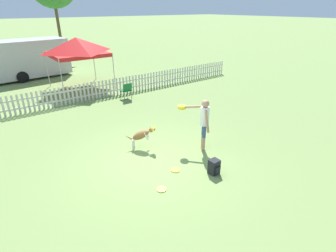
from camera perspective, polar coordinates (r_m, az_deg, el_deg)
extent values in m
plane|color=olive|center=(8.02, -3.34, -7.69)|extent=(240.00, 240.00, 0.00)
cylinder|color=tan|center=(8.54, 7.70, -3.89)|extent=(0.11, 0.11, 0.48)
cylinder|color=#334C7A|center=(8.35, 7.86, -1.27)|extent=(0.12, 0.12, 0.39)
cylinder|color=tan|center=(8.72, 7.58, -3.26)|extent=(0.11, 0.11, 0.48)
cylinder|color=#334C7A|center=(8.53, 7.74, -0.69)|extent=(0.12, 0.12, 0.39)
cylinder|color=white|center=(8.24, 7.99, 2.11)|extent=(0.39, 0.39, 0.60)
sphere|color=tan|center=(8.09, 8.16, 4.84)|extent=(0.24, 0.24, 0.24)
cylinder|color=tan|center=(8.09, 8.48, 0.98)|extent=(0.14, 0.22, 0.72)
cylinder|color=tan|center=(8.32, 5.50, 4.20)|extent=(0.57, 0.56, 0.14)
cylinder|color=yellow|center=(8.36, 3.02, 3.86)|extent=(0.25, 0.25, 0.02)
cylinder|color=yellow|center=(8.35, 3.02, 4.03)|extent=(0.25, 0.25, 0.02)
cylinder|color=yellow|center=(8.34, 3.03, 4.20)|extent=(0.25, 0.25, 0.02)
cylinder|color=yellow|center=(8.33, 3.03, 4.37)|extent=(0.25, 0.25, 0.02)
ellipsoid|color=olive|center=(8.55, -5.94, -1.95)|extent=(0.68, 0.62, 0.50)
ellipsoid|color=white|center=(8.57, -5.93, -2.25)|extent=(0.36, 0.33, 0.24)
sphere|color=olive|center=(8.43, -3.68, -0.90)|extent=(0.16, 0.16, 0.16)
cone|color=olive|center=(8.41, -3.22, -0.68)|extent=(0.16, 0.15, 0.13)
cylinder|color=yellow|center=(8.41, -3.22, -0.68)|extent=(0.27, 0.29, 0.24)
cone|color=olive|center=(8.45, -3.82, -0.38)|extent=(0.05, 0.05, 0.07)
cone|color=olive|center=(8.37, -3.88, -0.65)|extent=(0.05, 0.05, 0.07)
cylinder|color=white|center=(8.82, -7.45, -3.42)|extent=(0.06, 0.06, 0.34)
cylinder|color=white|center=(8.64, -7.65, -4.04)|extent=(0.06, 0.06, 0.34)
cylinder|color=white|center=(8.61, -4.66, -1.71)|extent=(0.16, 0.14, 0.27)
cylinder|color=white|center=(8.45, -4.79, -2.24)|extent=(0.16, 0.14, 0.27)
cone|color=olive|center=(8.66, -8.61, -2.46)|extent=(0.26, 0.23, 0.20)
cylinder|color=yellow|center=(7.60, 1.64, -9.55)|extent=(0.25, 0.25, 0.02)
cylinder|color=yellow|center=(6.90, -1.43, -13.60)|extent=(0.25, 0.25, 0.02)
cube|color=black|center=(7.48, 9.98, -8.72)|extent=(0.27, 0.24, 0.43)
cube|color=black|center=(7.42, 10.74, -9.47)|extent=(0.19, 0.04, 0.22)
cube|color=beige|center=(13.49, -19.15, 5.90)|extent=(20.36, 0.04, 0.06)
cube|color=beige|center=(13.38, -19.37, 7.43)|extent=(20.36, 0.04, 0.06)
cube|color=beige|center=(12.94, -32.27, 3.48)|extent=(0.09, 0.02, 0.90)
cube|color=beige|center=(12.95, -31.44, 3.69)|extent=(0.09, 0.02, 0.90)
cube|color=beige|center=(12.96, -30.61, 3.90)|extent=(0.09, 0.02, 0.90)
cube|color=beige|center=(12.98, -29.78, 4.10)|extent=(0.09, 0.02, 0.90)
cube|color=beige|center=(13.00, -28.95, 4.31)|extent=(0.09, 0.02, 0.90)
cube|color=beige|center=(13.02, -28.12, 4.51)|extent=(0.09, 0.02, 0.90)
cube|color=beige|center=(13.04, -27.30, 4.72)|extent=(0.09, 0.02, 0.90)
cube|color=beige|center=(13.07, -26.48, 4.92)|extent=(0.09, 0.02, 0.90)
cube|color=beige|center=(13.10, -25.66, 5.12)|extent=(0.09, 0.02, 0.90)
cube|color=beige|center=(13.13, -24.84, 5.31)|extent=(0.09, 0.02, 0.90)
cube|color=beige|center=(13.17, -24.03, 5.51)|extent=(0.09, 0.02, 0.90)
cube|color=beige|center=(13.21, -23.22, 5.70)|extent=(0.09, 0.02, 0.90)
cube|color=beige|center=(13.25, -22.42, 5.89)|extent=(0.09, 0.02, 0.90)
cube|color=beige|center=(13.29, -21.62, 6.08)|extent=(0.09, 0.02, 0.90)
cube|color=beige|center=(13.34, -20.83, 6.27)|extent=(0.09, 0.02, 0.90)
cube|color=beige|center=(13.38, -20.04, 6.45)|extent=(0.09, 0.02, 0.90)
cube|color=beige|center=(13.44, -19.26, 6.63)|extent=(0.09, 0.02, 0.90)
cube|color=beige|center=(13.49, -18.48, 6.81)|extent=(0.09, 0.02, 0.90)
cube|color=beige|center=(13.55, -17.71, 6.98)|extent=(0.09, 0.02, 0.90)
cube|color=beige|center=(13.61, -16.94, 7.16)|extent=(0.09, 0.02, 0.90)
cube|color=beige|center=(13.67, -16.18, 7.33)|extent=(0.09, 0.02, 0.90)
cube|color=beige|center=(13.73, -15.43, 7.49)|extent=(0.09, 0.02, 0.90)
cube|color=beige|center=(13.80, -14.68, 7.66)|extent=(0.09, 0.02, 0.90)
cube|color=beige|center=(13.87, -13.94, 7.82)|extent=(0.09, 0.02, 0.90)
cube|color=beige|center=(13.94, -13.21, 7.98)|extent=(0.09, 0.02, 0.90)
cube|color=beige|center=(14.01, -12.48, 8.13)|extent=(0.09, 0.02, 0.90)
cube|color=beige|center=(14.09, -11.76, 8.29)|extent=(0.09, 0.02, 0.90)
cube|color=beige|center=(14.17, -11.05, 8.44)|extent=(0.09, 0.02, 0.90)
cube|color=beige|center=(14.25, -10.35, 8.58)|extent=(0.09, 0.02, 0.90)
cube|color=beige|center=(14.33, -9.65, 8.73)|extent=(0.09, 0.02, 0.90)
cube|color=beige|center=(14.41, -8.96, 8.87)|extent=(0.09, 0.02, 0.90)
cube|color=beige|center=(14.50, -8.28, 9.00)|extent=(0.09, 0.02, 0.90)
cube|color=beige|center=(14.59, -7.61, 9.14)|extent=(0.09, 0.02, 0.90)
cube|color=beige|center=(14.68, -6.94, 9.27)|extent=(0.09, 0.02, 0.90)
cube|color=beige|center=(14.77, -6.28, 9.40)|extent=(0.09, 0.02, 0.90)
cube|color=beige|center=(14.87, -5.63, 9.53)|extent=(0.09, 0.02, 0.90)
cube|color=beige|center=(14.96, -4.99, 9.65)|extent=(0.09, 0.02, 0.90)
cube|color=beige|center=(15.06, -4.35, 9.77)|extent=(0.09, 0.02, 0.90)
cube|color=beige|center=(15.16, -3.72, 9.89)|extent=(0.09, 0.02, 0.90)
cube|color=beige|center=(15.26, -3.11, 10.01)|extent=(0.09, 0.02, 0.90)
cube|color=beige|center=(15.37, -2.49, 10.12)|extent=(0.09, 0.02, 0.90)
cube|color=beige|center=(15.47, -1.89, 10.23)|extent=(0.09, 0.02, 0.90)
cube|color=beige|center=(15.58, -1.29, 10.34)|extent=(0.09, 0.02, 0.90)
cube|color=beige|center=(15.69, -0.71, 10.44)|extent=(0.09, 0.02, 0.90)
cube|color=beige|center=(15.80, -0.13, 10.55)|extent=(0.09, 0.02, 0.90)
cube|color=beige|center=(15.91, 0.45, 10.65)|extent=(0.09, 0.02, 0.90)
cube|color=beige|center=(16.03, 1.01, 10.74)|extent=(0.09, 0.02, 0.90)
cube|color=beige|center=(16.14, 1.57, 10.84)|extent=(0.09, 0.02, 0.90)
cube|color=beige|center=(16.26, 2.12, 10.93)|extent=(0.09, 0.02, 0.90)
cube|color=beige|center=(16.38, 2.66, 11.02)|extent=(0.09, 0.02, 0.90)
cube|color=beige|center=(16.50, 3.19, 11.11)|extent=(0.09, 0.02, 0.90)
cube|color=beige|center=(16.62, 3.72, 11.20)|extent=(0.09, 0.02, 0.90)
cube|color=beige|center=(16.74, 4.24, 11.28)|extent=(0.09, 0.02, 0.90)
cube|color=beige|center=(16.86, 4.75, 11.36)|extent=(0.09, 0.02, 0.90)
cube|color=beige|center=(16.99, 5.26, 11.44)|extent=(0.09, 0.02, 0.90)
cube|color=beige|center=(17.12, 5.75, 11.52)|extent=(0.09, 0.02, 0.90)
cube|color=beige|center=(17.24, 6.24, 11.60)|extent=(0.09, 0.02, 0.90)
cube|color=beige|center=(17.37, 6.73, 11.67)|extent=(0.09, 0.02, 0.90)
cube|color=beige|center=(17.50, 7.21, 11.74)|extent=(0.09, 0.02, 0.90)
cube|color=beige|center=(17.63, 7.68, 11.81)|extent=(0.09, 0.02, 0.90)
cube|color=beige|center=(17.77, 8.14, 11.88)|extent=(0.09, 0.02, 0.90)
cube|color=beige|center=(17.90, 8.60, 11.95)|extent=(0.09, 0.02, 0.90)
cube|color=beige|center=(18.03, 9.05, 12.01)|extent=(0.09, 0.02, 0.90)
cube|color=beige|center=(18.17, 9.49, 12.08)|extent=(0.09, 0.02, 0.90)
cube|color=beige|center=(18.31, 9.93, 12.14)|extent=(0.09, 0.02, 0.90)
cube|color=beige|center=(18.44, 10.36, 12.20)|extent=(0.09, 0.02, 0.90)
cube|color=beige|center=(18.58, 10.78, 12.26)|extent=(0.09, 0.02, 0.90)
cube|color=beige|center=(18.72, 11.20, 12.31)|extent=(0.09, 0.02, 0.90)
cube|color=beige|center=(18.86, 11.61, 12.37)|extent=(0.09, 0.02, 0.90)
cylinder|color=#333338|center=(13.81, -8.74, 7.16)|extent=(0.02, 0.02, 0.43)
cylinder|color=#333338|center=(13.64, -10.25, 6.84)|extent=(0.02, 0.02, 0.43)
cylinder|color=#333338|center=(13.47, -7.95, 6.76)|extent=(0.02, 0.02, 0.43)
cylinder|color=#333338|center=(13.30, -9.49, 6.43)|extent=(0.02, 0.02, 0.43)
cube|color=#19662D|center=(13.49, -9.17, 7.67)|extent=(0.48, 0.48, 0.03)
cube|color=#19662D|center=(13.25, -8.81, 8.30)|extent=(0.47, 0.10, 0.41)
cylinder|color=#B2B2B2|center=(14.18, -22.11, 9.43)|extent=(0.04, 0.04, 2.00)
cylinder|color=#B2B2B2|center=(15.10, -11.70, 11.54)|extent=(0.04, 0.04, 2.00)
cylinder|color=#B2B2B2|center=(16.87, -24.79, 11.16)|extent=(0.04, 0.04, 2.00)
cylinder|color=#B2B2B2|center=(17.65, -15.77, 12.97)|extent=(0.04, 0.04, 2.00)
cube|color=red|center=(15.72, -19.07, 14.60)|extent=(2.82, 2.82, 0.20)
pyramid|color=red|center=(15.66, -19.32, 16.35)|extent=(2.82, 2.82, 0.78)
cube|color=#B7B7B7|center=(19.59, -28.69, 12.83)|extent=(5.25, 2.63, 2.23)
cone|color=#3F3F42|center=(20.66, -20.25, 11.85)|extent=(0.82, 0.28, 0.20)
cylinder|color=black|center=(20.65, -30.65, 10.21)|extent=(0.69, 0.25, 0.68)
cylinder|color=black|center=(18.60, -29.09, 9.29)|extent=(0.69, 0.25, 0.68)
cylinder|color=brown|center=(31.45, -22.76, 19.68)|extent=(0.30, 0.30, 5.13)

